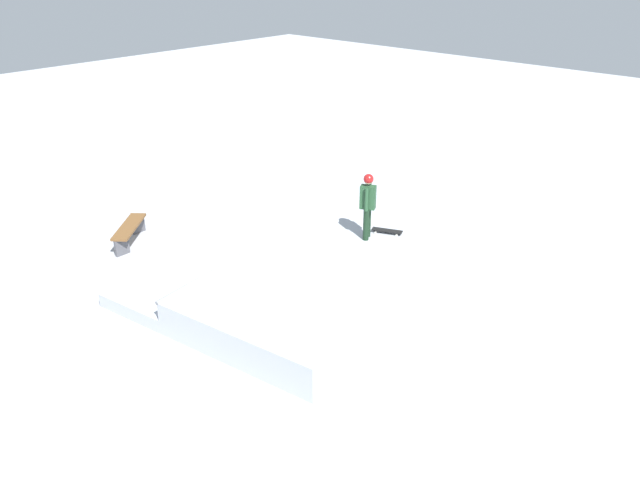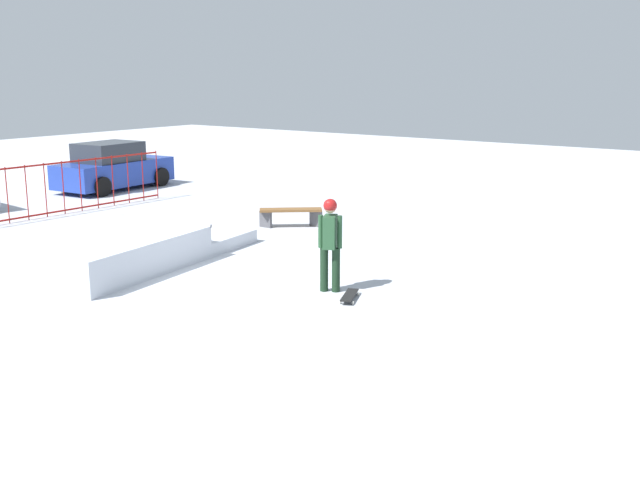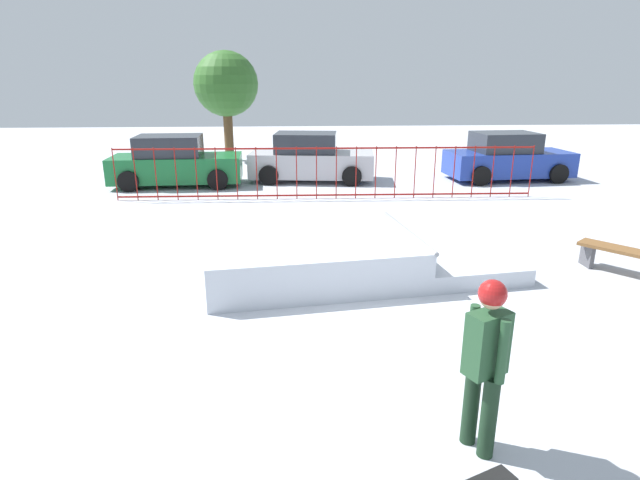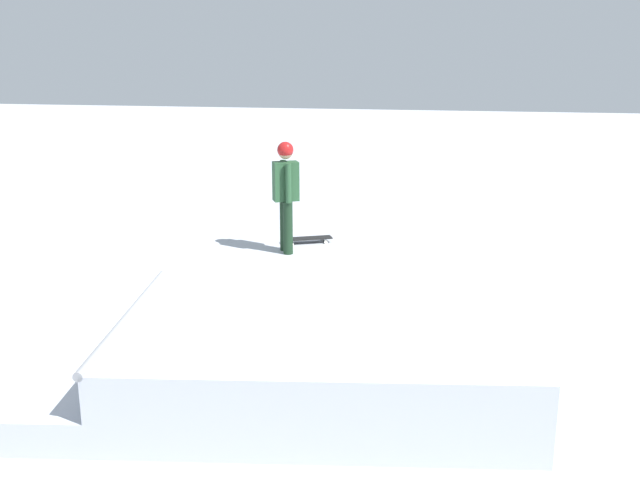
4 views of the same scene
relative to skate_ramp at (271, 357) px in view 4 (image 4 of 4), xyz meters
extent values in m
plane|color=#B2B7C1|center=(0.24, -1.35, -0.32)|extent=(60.00, 60.00, 0.00)
cube|color=silver|center=(-0.47, -0.07, 0.03)|extent=(3.92, 3.07, 0.70)
cube|color=silver|center=(2.20, 0.30, -0.17)|extent=(2.14, 2.82, 0.30)
cylinder|color=gray|center=(1.31, 0.18, 0.38)|extent=(0.43, 2.59, 0.08)
cylinder|color=black|center=(0.86, -4.55, 0.09)|extent=(0.15, 0.15, 0.82)
cylinder|color=black|center=(0.96, -4.75, 0.09)|extent=(0.15, 0.15, 0.82)
cube|color=#264C2D|center=(0.91, -4.65, 0.80)|extent=(0.44, 0.36, 0.60)
cylinder|color=#264C2D|center=(0.83, -4.49, 0.80)|extent=(0.09, 0.09, 0.60)
cylinder|color=#264C2D|center=(0.99, -4.81, 0.80)|extent=(0.09, 0.09, 0.60)
sphere|color=tan|center=(0.91, -4.65, 1.25)|extent=(0.22, 0.22, 0.22)
sphere|color=#A51919|center=(0.91, -4.65, 1.28)|extent=(0.25, 0.25, 0.25)
cube|color=black|center=(0.69, -5.23, -0.23)|extent=(0.81, 0.50, 0.02)
cylinder|color=silver|center=(0.90, -5.02, -0.29)|extent=(0.06, 0.05, 0.06)
cylinder|color=silver|center=(0.99, -5.23, -0.29)|extent=(0.06, 0.05, 0.06)
cylinder|color=silver|center=(0.39, -5.24, -0.29)|extent=(0.06, 0.05, 0.06)
cylinder|color=silver|center=(0.48, -5.45, -0.29)|extent=(0.06, 0.05, 0.06)
camera|label=1|loc=(-7.99, 6.91, 6.54)|focal=35.22mm
camera|label=2|loc=(-10.18, -12.52, 3.68)|focal=43.14mm
camera|label=3|loc=(-0.82, -8.63, 3.07)|focal=28.83mm
camera|label=4|loc=(-1.58, 6.16, 2.81)|focal=41.33mm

